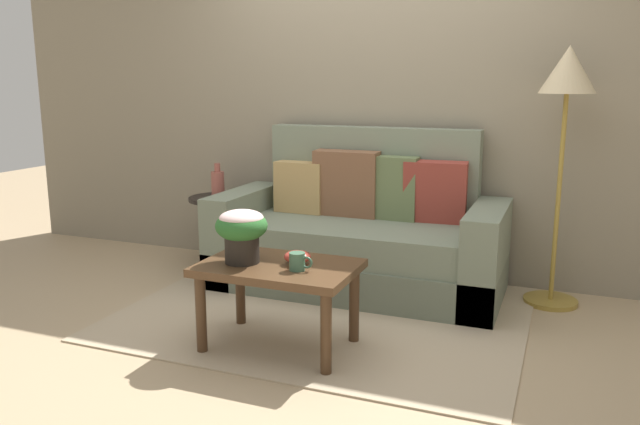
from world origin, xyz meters
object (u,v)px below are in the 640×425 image
Objects in this scene: snack_bowl at (298,257)px; side_table at (218,218)px; table_vase at (218,183)px; floor_lamp at (566,96)px; couch at (359,238)px; coffee_mug at (298,262)px; potted_plant at (242,229)px; coffee_table at (279,277)px.

side_table is at bearing 134.95° from snack_bowl.
floor_lamp is at bearing 1.23° from table_vase.
couch reaches higher than coffee_mug.
snack_bowl is (1.21, -1.21, 0.14)m from side_table.
couch reaches higher than table_vase.
potted_plant is 0.33m from snack_bowl.
table_vase reaches higher than coffee_table.
coffee_mug is (0.34, -0.02, -0.14)m from potted_plant.
floor_lamp is at bearing 44.74° from snack_bowl.
floor_lamp is 2.00m from coffee_mug.
coffee_table is at bearing -48.37° from table_vase.
coffee_table is at bearing -157.15° from snack_bowl.
table_vase is (-2.47, -0.05, -0.68)m from floor_lamp.
snack_bowl is (0.29, 0.09, -0.14)m from potted_plant.
floor_lamp reaches higher than coffee_table.
table_vase is at bearing -178.77° from floor_lamp.
snack_bowl is at bearing -88.99° from couch.
table_vase reaches higher than potted_plant.
coffee_mug is (1.26, -1.32, 0.14)m from side_table.
couch is at bearing 86.33° from coffee_table.
snack_bowl is (-0.05, 0.11, -0.01)m from coffee_mug.
snack_bowl is (0.02, -1.13, 0.16)m from couch.
couch is 13.62× the size of snack_bowl.
potted_plant reaches higher than coffee_mug.
side_table is 0.28m from table_vase.
potted_plant is 1.58m from table_vase.
potted_plant is (-0.27, -1.21, 0.31)m from couch.
coffee_table is 0.50× the size of floor_lamp.
side_table is 1.83m from coffee_mug.
potted_plant is at bearing 176.21° from coffee_mug.
couch is at bearing 93.18° from coffee_mug.
potted_plant is (-0.19, -0.05, 0.26)m from coffee_table.
side_table is 1.62m from potted_plant.
coffee_mug is at bearing -86.82° from couch.
table_vase is at bearing 176.29° from couch.
couch is 1.22m from table_vase.
snack_bowl is at bearing -45.09° from table_vase.
side_table is 4.33× the size of coffee_mug.
couch is at bearing -174.25° from floor_lamp.
floor_lamp is at bearing 40.76° from potted_plant.
coffee_table is 0.15m from snack_bowl.
snack_bowl is at bearing 16.44° from potted_plant.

